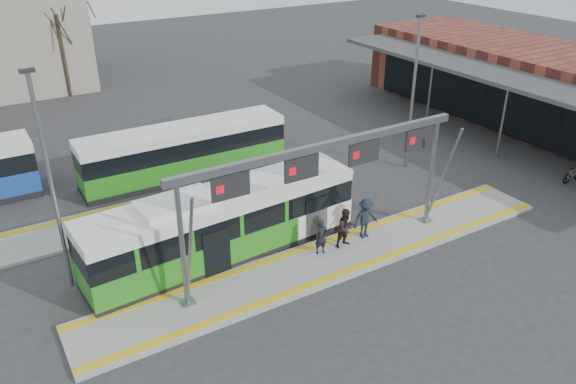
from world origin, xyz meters
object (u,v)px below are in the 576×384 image
passenger_b (346,228)px  passenger_c (366,218)px  passenger_a (321,237)px  gantry (327,167)px  hero_bus (223,225)px

passenger_b → passenger_c: bearing=4.3°
passenger_b → passenger_a: bearing=173.5°
gantry → passenger_c: size_ratio=6.86×
passenger_a → gantry: bearing=-87.7°
hero_bus → passenger_c: hero_bus is taller
hero_bus → passenger_b: (4.77, -2.25, -0.45)m
hero_bus → passenger_c: size_ratio=6.35×
passenger_a → passenger_b: size_ratio=0.87×
gantry → hero_bus: size_ratio=1.08×
passenger_c → hero_bus: bearing=163.8°
gantry → passenger_b: bearing=9.7°
gantry → passenger_c: gantry is taller
passenger_a → passenger_b: passenger_b is taller
gantry → hero_bus: gantry is taller
hero_bus → passenger_c: bearing=-22.8°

